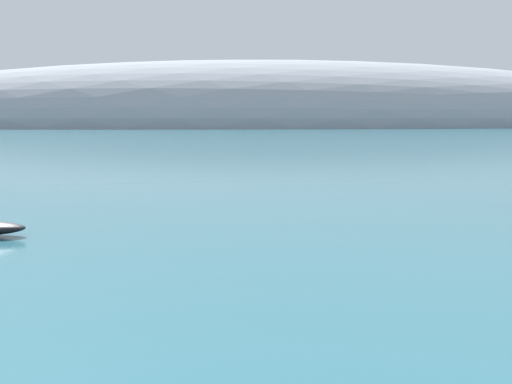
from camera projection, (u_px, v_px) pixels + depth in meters
The scene contains 1 object.
distant_ridge at pixel (278, 126), 228.94m from camera, with size 312.57×76.52×43.74m, color #999EA8.
Camera 1 is at (-3.95, 2.20, 5.02)m, focal length 47.70 mm.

